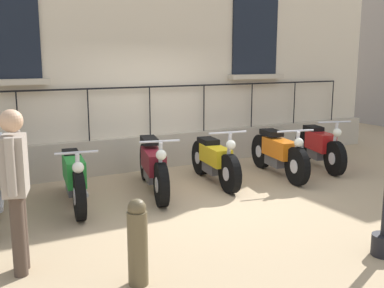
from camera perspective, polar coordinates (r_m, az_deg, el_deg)
name	(u,v)px	position (r m, az deg, el deg)	size (l,w,h in m)	color
ground_plane	(197,194)	(7.40, 0.68, -6.33)	(60.00, 60.00, 0.00)	tan
building_facade	(140,17)	(9.22, -6.60, 15.78)	(0.82, 11.66, 6.18)	beige
motorcycle_green	(74,177)	(6.95, -14.75, -4.13)	(2.02, 0.65, 0.94)	black
motorcycle_maroon	(153,167)	(7.42, -4.98, -2.92)	(2.17, 0.81, 0.99)	black
motorcycle_yellow	(215,161)	(7.93, 2.89, -2.13)	(1.94, 0.69, 1.01)	black
motorcycle_orange	(278,154)	(8.56, 10.93, -1.20)	(2.04, 0.77, 0.96)	black
motorcycle_red	(319,147)	(9.40, 15.86, -0.36)	(1.91, 0.82, 1.03)	black
bollard	(138,242)	(4.46, -6.93, -12.25)	(0.20, 0.20, 0.87)	brown
pedestrian_walking	(16,182)	(4.83, -21.49, -4.57)	(0.51, 0.31, 1.70)	#47382D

